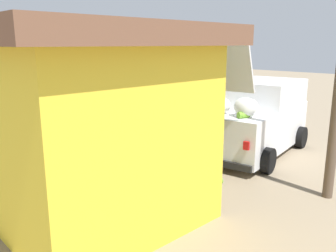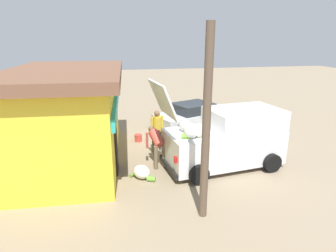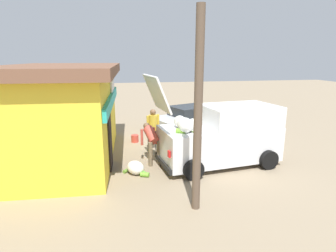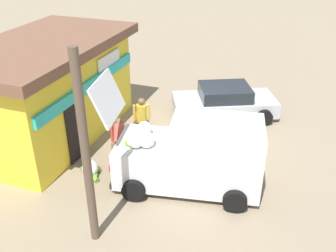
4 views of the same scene
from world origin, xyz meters
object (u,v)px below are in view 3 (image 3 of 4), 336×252
customer_bending (152,139)px  paint_bucket (135,138)px  vendor_standing (153,127)px  unloaded_banana_pile (136,168)px  delivery_van (223,135)px  parked_sedan (190,119)px  storefront_bar (65,112)px

customer_bending → paint_bucket: size_ratio=4.26×
customer_bending → vendor_standing: bearing=-10.0°
unloaded_banana_pile → paint_bucket: 3.46m
delivery_van → paint_bucket: delivery_van is taller
customer_bending → unloaded_banana_pile: customer_bending is taller
customer_bending → unloaded_banana_pile: size_ratio=1.67×
customer_bending → delivery_van: bearing=-100.3°
vendor_standing → unloaded_banana_pile: size_ratio=2.02×
parked_sedan → vendor_standing: bearing=141.5°
delivery_van → vendor_standing: bearing=50.8°
delivery_van → customer_bending: 2.48m
delivery_van → parked_sedan: size_ratio=1.09×
parked_sedan → customer_bending: 4.96m
unloaded_banana_pile → customer_bending: bearing=-36.3°
customer_bending → paint_bucket: 2.74m
paint_bucket → unloaded_banana_pile: bearing=176.6°
storefront_bar → paint_bucket: bearing=-58.4°
storefront_bar → parked_sedan: (3.21, -5.53, -1.16)m
unloaded_banana_pile → paint_bucket: bearing=-3.4°
unloaded_banana_pile → paint_bucket: size_ratio=2.55×
storefront_bar → customer_bending: storefront_bar is taller
vendor_standing → unloaded_banana_pile: (-2.19, 0.86, -0.78)m
storefront_bar → vendor_standing: 3.32m
delivery_van → paint_bucket: size_ratio=14.27×
vendor_standing → customer_bending: (-1.35, 0.24, -0.11)m
parked_sedan → paint_bucket: (-1.64, 2.97, -0.42)m
vendor_standing → paint_bucket: 1.64m
parked_sedan → customer_bending: (-4.25, 2.55, 0.29)m
delivery_van → parked_sedan: (4.69, -0.12, -0.43)m
unloaded_banana_pile → paint_bucket: (3.46, -0.20, -0.03)m
unloaded_banana_pile → paint_bucket: unloaded_banana_pile is taller
storefront_bar → paint_bucket: (1.58, -2.57, -1.58)m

